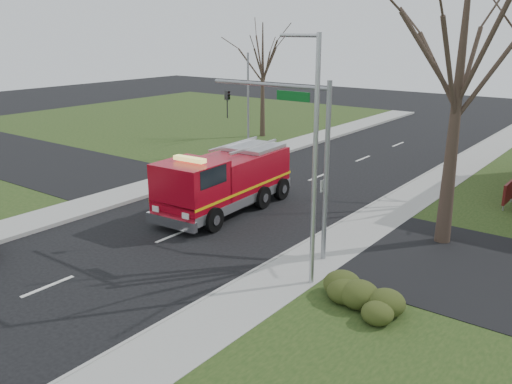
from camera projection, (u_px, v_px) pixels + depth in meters
The scene contains 11 objects.
ground at pixel (173, 236), 23.18m from camera, with size 120.00×120.00×0.00m, color black.
sidewalk_right at pixel (295, 272), 19.58m from camera, with size 2.40×80.00×0.15m, color #969791.
sidewalk_left at pixel (84, 207), 26.73m from camera, with size 2.40×80.00×0.15m, color #969791.
health_center_sign at pixel (509, 192), 26.42m from camera, with size 0.12×2.00×1.40m.
hedge_corner at pixel (352, 291), 17.05m from camera, with size 2.80×2.00×0.90m, color #2E3D16.
bare_tree_near at pixel (461, 59), 20.14m from camera, with size 6.00×6.00×12.00m.
bare_tree_left at pixel (263, 68), 42.62m from camera, with size 4.50×4.50×9.00m.
traffic_signal_mast at pixel (297, 136), 19.96m from camera, with size 5.29×0.18×6.80m.
streetlight_pole at pixel (314, 157), 17.36m from camera, with size 1.48×0.16×8.40m.
utility_pole_far at pixel (248, 106), 36.79m from camera, with size 0.14×0.14×7.00m, color gray.
fire_engine at pixel (224, 182), 25.98m from camera, with size 3.36×7.97×3.15m.
Camera 1 is at (15.88, -15.14, 8.49)m, focal length 38.00 mm.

